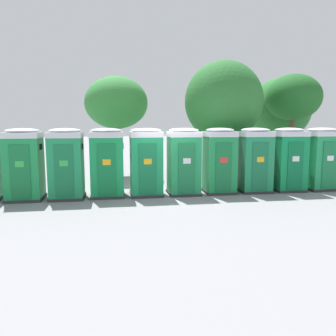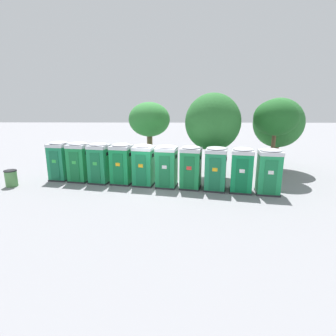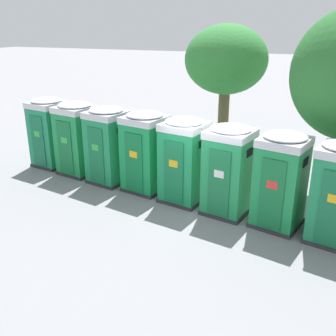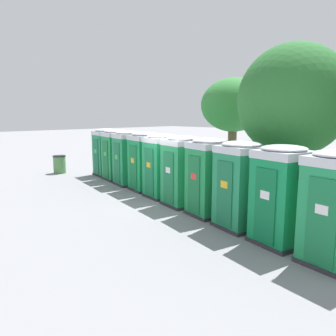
{
  "view_description": "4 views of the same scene",
  "coord_description": "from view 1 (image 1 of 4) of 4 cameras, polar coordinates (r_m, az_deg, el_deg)",
  "views": [
    {
      "loc": [
        -4.34,
        -11.62,
        2.68
      ],
      "look_at": [
        0.1,
        -0.12,
        1.02
      ],
      "focal_mm": 35.0,
      "sensor_mm": 36.0,
      "label": 1
    },
    {
      "loc": [
        0.99,
        -15.41,
        4.79
      ],
      "look_at": [
        0.76,
        -0.26,
        1.16
      ],
      "focal_mm": 28.0,
      "sensor_mm": 36.0,
      "label": 2
    },
    {
      "loc": [
        2.79,
        -10.24,
        5.1
      ],
      "look_at": [
        -1.27,
        0.16,
        0.92
      ],
      "focal_mm": 42.0,
      "sensor_mm": 36.0,
      "label": 3
    },
    {
      "loc": [
        8.61,
        -8.76,
        3.26
      ],
      "look_at": [
        -0.26,
        -0.05,
        1.24
      ],
      "focal_mm": 35.0,
      "sensor_mm": 36.0,
      "label": 4
    }
  ],
  "objects": [
    {
      "name": "street_tree_2",
      "position": [
        20.66,
        18.82,
        9.58
      ],
      "size": [
        3.61,
        3.61,
        5.34
      ],
      "color": "brown",
      "rests_on": "ground"
    },
    {
      "name": "portapotty_2",
      "position": [
        12.29,
        -17.28,
        0.78
      ],
      "size": [
        1.43,
        1.42,
        2.54
      ],
      "color": "#2D2D33",
      "rests_on": "ground"
    },
    {
      "name": "ground_plane",
      "position": [
        12.69,
        -0.61,
        -4.53
      ],
      "size": [
        120.0,
        120.0,
        0.0
      ],
      "primitive_type": "plane",
      "color": "gray"
    },
    {
      "name": "portapotty_8",
      "position": [
        14.05,
        20.18,
        1.48
      ],
      "size": [
        1.44,
        1.44,
        2.54
      ],
      "color": "#2D2D33",
      "rests_on": "ground"
    },
    {
      "name": "portapotty_9",
      "position": [
        14.82,
        25.02,
        1.53
      ],
      "size": [
        1.42,
        1.39,
        2.54
      ],
      "color": "#2D2D33",
      "rests_on": "ground"
    },
    {
      "name": "portapotty_5",
      "position": [
        12.49,
        2.74,
        1.23
      ],
      "size": [
        1.41,
        1.42,
        2.54
      ],
      "color": "#2D2D33",
      "rests_on": "ground"
    },
    {
      "name": "street_tree_1",
      "position": [
        16.94,
        -8.99,
        11.0
      ],
      "size": [
        3.15,
        3.15,
        5.04
      ],
      "color": "brown",
      "rests_on": "ground"
    },
    {
      "name": "portapotty_4",
      "position": [
        12.3,
        -3.85,
        1.12
      ],
      "size": [
        1.41,
        1.41,
        2.54
      ],
      "color": "#2D2D33",
      "rests_on": "ground"
    },
    {
      "name": "street_tree_3",
      "position": [
        18.15,
        20.95,
        11.33
      ],
      "size": [
        2.81,
        2.81,
        5.19
      ],
      "color": "brown",
      "rests_on": "ground"
    },
    {
      "name": "portapotty_1",
      "position": [
        12.59,
        -23.76,
        0.63
      ],
      "size": [
        1.44,
        1.42,
        2.54
      ],
      "color": "#2D2D33",
      "rests_on": "ground"
    },
    {
      "name": "portapotty_7",
      "position": [
        13.41,
        14.82,
        1.42
      ],
      "size": [
        1.45,
        1.44,
        2.54
      ],
      "color": "#2D2D33",
      "rests_on": "ground"
    },
    {
      "name": "portapotty_6",
      "position": [
        12.91,
        8.94,
        1.36
      ],
      "size": [
        1.42,
        1.44,
        2.54
      ],
      "color": "#2D2D33",
      "rests_on": "ground"
    },
    {
      "name": "street_tree_0",
      "position": [
        15.73,
        9.64,
        11.33
      ],
      "size": [
        3.61,
        3.61,
        5.59
      ],
      "color": "brown",
      "rests_on": "ground"
    },
    {
      "name": "portapotty_3",
      "position": [
        12.28,
        -10.56,
        1.0
      ],
      "size": [
        1.45,
        1.43,
        2.54
      ],
      "color": "#2D2D33",
      "rests_on": "ground"
    }
  ]
}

